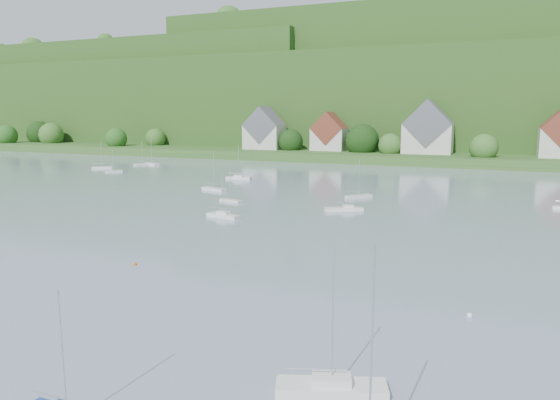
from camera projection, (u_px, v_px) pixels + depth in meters
name	position (u px, v px, depth m)	size (l,w,h in m)	color
far_shore_strip	(417.00, 155.00, 188.86)	(600.00, 60.00, 3.00)	#2D531F
forested_ridge	(440.00, 100.00, 247.63)	(620.00, 181.22, 69.89)	#204416
village_building_0	(264.00, 132.00, 196.50)	(14.00, 10.40, 16.00)	beige
village_building_1	(329.00, 135.00, 188.99)	(12.00, 9.36, 14.00)	beige
village_building_2	(428.00, 132.00, 174.59)	(16.00, 11.44, 18.00)	beige
near_sailboat_3	(331.00, 386.00, 30.76)	(6.83, 3.93, 8.89)	silver
mooring_buoy_3	(135.00, 265.00, 56.94)	(0.39, 0.39, 0.39)	#F56401
mooring_buoy_4	(470.00, 317.00, 42.41)	(0.48, 0.48, 0.48)	white
far_sailboat_cluster	(396.00, 190.00, 110.36)	(197.82, 70.57, 8.71)	silver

